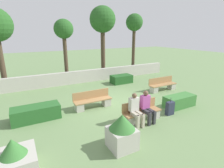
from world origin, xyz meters
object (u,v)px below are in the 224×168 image
(tree_center_left, at_px, (64,32))
(tree_rightmost, at_px, (134,25))
(planter_corner_right, at_px, (122,131))
(bench_left_side, at_px, (163,86))
(planter_corner_left, at_px, (15,160))
(suitcase, at_px, (170,108))
(person_seated_woman, at_px, (147,105))
(tree_center_right, at_px, (103,21))
(bench_right_side, at_px, (93,102))
(person_seated_man, at_px, (136,108))
(bench_front, at_px, (142,114))

(tree_center_left, bearing_deg, tree_rightmost, 1.81)
(planter_corner_right, distance_m, tree_center_left, 9.20)
(bench_left_side, distance_m, planter_corner_left, 8.92)
(bench_left_side, bearing_deg, suitcase, -133.37)
(person_seated_woman, bearing_deg, tree_center_right, 76.65)
(planter_corner_right, xyz_separation_m, tree_center_left, (0.53, 8.67, 3.03))
(tree_rightmost, bearing_deg, tree_center_left, -178.19)
(bench_right_side, xyz_separation_m, tree_center_right, (3.30, 5.67, 4.10))
(person_seated_woman, distance_m, tree_rightmost, 9.86)
(suitcase, relative_size, tree_center_left, 0.18)
(tree_center_right, distance_m, tree_rightmost, 2.95)
(planter_corner_left, bearing_deg, person_seated_man, 8.19)
(bench_left_side, xyz_separation_m, tree_center_left, (-4.79, 4.96, 3.29))
(bench_left_side, relative_size, person_seated_man, 1.51)
(person_seated_woman, bearing_deg, planter_corner_right, -150.75)
(planter_corner_right, bearing_deg, suitcase, 17.45)
(person_seated_woman, height_order, tree_center_left, tree_center_left)
(planter_corner_left, distance_m, tree_center_left, 9.53)
(planter_corner_right, relative_size, tree_rightmost, 0.22)
(bench_left_side, distance_m, planter_corner_right, 6.49)
(person_seated_man, xyz_separation_m, tree_rightmost, (5.39, 7.85, 3.49))
(planter_corner_left, bearing_deg, planter_corner_right, -7.70)
(bench_left_side, distance_m, bench_right_side, 4.94)
(person_seated_man, bearing_deg, tree_center_left, 95.29)
(planter_corner_left, distance_m, suitcase, 6.12)
(bench_front, xyz_separation_m, planter_corner_left, (-4.64, -0.74, 0.10))
(bench_front, xyz_separation_m, tree_center_left, (-1.14, 7.52, 3.30))
(bench_front, distance_m, planter_corner_right, 2.05)
(planter_corner_left, distance_m, planter_corner_right, 3.00)
(bench_front, relative_size, tree_center_right, 0.30)
(person_seated_woman, xyz_separation_m, tree_center_left, (-1.27, 7.66, 2.90))
(suitcase, bearing_deg, bench_left_side, 51.13)
(bench_right_side, bearing_deg, tree_center_right, 71.24)
(planter_corner_right, bearing_deg, tree_rightmost, 53.17)
(planter_corner_left, xyz_separation_m, tree_center_left, (3.50, 8.27, 3.21))
(bench_front, distance_m, bench_right_side, 2.53)
(bench_right_side, distance_m, person_seated_woman, 2.74)
(tree_center_left, height_order, tree_center_right, tree_center_right)
(person_seated_woman, xyz_separation_m, tree_rightmost, (4.83, 7.85, 3.48))
(bench_right_side, height_order, person_seated_woman, person_seated_woman)
(planter_corner_right, bearing_deg, tree_center_left, 86.48)
(bench_front, xyz_separation_m, planter_corner_right, (-1.68, -1.15, 0.27))
(person_seated_woman, bearing_deg, planter_corner_left, -172.74)
(bench_front, distance_m, person_seated_man, 0.60)
(suitcase, distance_m, tree_center_left, 8.76)
(planter_corner_right, relative_size, tree_center_left, 0.26)
(person_seated_man, relative_size, planter_corner_right, 1.12)
(bench_right_side, relative_size, tree_center_right, 0.34)
(bench_right_side, bearing_deg, planter_corner_left, -127.48)
(bench_right_side, height_order, tree_center_left, tree_center_left)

